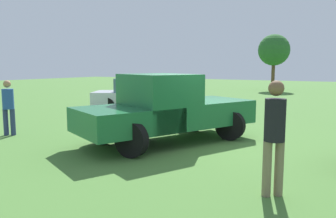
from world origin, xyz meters
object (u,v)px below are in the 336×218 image
pickup_truck (164,107)px  person_visitor (8,105)px  sedan_far (142,96)px  person_bystander (275,131)px  tree_far_center (274,50)px

pickup_truck → person_visitor: 4.69m
sedan_far → person_bystander: (7.54, -7.23, 0.35)m
sedan_far → tree_far_center: size_ratio=1.01×
sedan_far → person_visitor: bearing=-121.1°
person_bystander → person_visitor: bearing=-133.8°
person_visitor → tree_far_center: size_ratio=0.35×
pickup_truck → person_visitor: size_ratio=3.19×
pickup_truck → tree_far_center: size_ratio=1.12×
pickup_truck → person_bystander: 4.10m
person_visitor → pickup_truck: bearing=-108.1°
sedan_far → person_visitor: (-0.30, -6.39, 0.22)m
sedan_far → person_bystander: size_ratio=2.56×
person_bystander → tree_far_center: size_ratio=0.40×
person_bystander → person_visitor: size_ratio=1.12×
pickup_truck → tree_far_center: (-2.17, 21.12, 2.35)m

